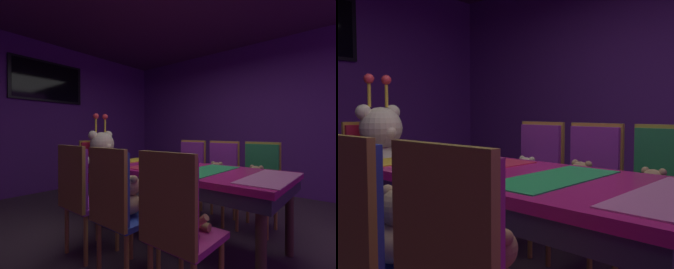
{
  "view_description": "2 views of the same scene",
  "coord_description": "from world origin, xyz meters",
  "views": [
    {
      "loc": [
        -1.9,
        -1.39,
        1.09
      ],
      "look_at": [
        -0.06,
        0.14,
        1.08
      ],
      "focal_mm": 24.84,
      "sensor_mm": 36.0,
      "label": 1
    },
    {
      "loc": [
        -1.48,
        -1.31,
        1.07
      ],
      "look_at": [
        0.24,
        0.27,
        0.92
      ],
      "focal_mm": 39.35,
      "sensor_mm": 36.0,
      "label": 2
    }
  ],
  "objects": [
    {
      "name": "throne_chair",
      "position": [
        0.0,
        1.54,
        0.6
      ],
      "size": [
        0.41,
        0.42,
        0.98
      ],
      "rotation": [
        0.0,
        0.0,
        -1.57
      ],
      "color": "red",
      "rests_on": "ground_plane"
    },
    {
      "name": "king_teddy_bear",
      "position": [
        0.0,
        1.37,
        0.75
      ],
      "size": [
        0.7,
        0.54,
        0.9
      ],
      "rotation": [
        0.0,
        0.0,
        -1.57
      ],
      "color": "beige",
      "rests_on": "throne_chair"
    },
    {
      "name": "chair_right_1",
      "position": [
        0.83,
        -0.01,
        0.6
      ],
      "size": [
        0.42,
        0.41,
        0.98
      ],
      "rotation": [
        0.0,
        0.0,
        3.14
      ],
      "color": "purple",
      "rests_on": "ground_plane"
    },
    {
      "name": "teddy_right_0",
      "position": [
        0.71,
        -0.49,
        0.58
      ],
      "size": [
        0.22,
        0.29,
        0.27
      ],
      "rotation": [
        0.0,
        0.0,
        3.14
      ],
      "color": "tan",
      "rests_on": "chair_right_0"
    },
    {
      "name": "teddy_left_1",
      "position": [
        -0.7,
        -0.02,
        0.59
      ],
      "size": [
        0.26,
        0.33,
        0.31
      ],
      "color": "tan",
      "rests_on": "chair_left_1"
    },
    {
      "name": "teddy_right_2",
      "position": [
        0.72,
        0.49,
        0.57
      ],
      "size": [
        0.21,
        0.28,
        0.26
      ],
      "rotation": [
        0.0,
        0.0,
        3.14
      ],
      "color": "beige",
      "rests_on": "chair_right_2"
    },
    {
      "name": "chair_right_2",
      "position": [
        0.86,
        0.49,
        0.6
      ],
      "size": [
        0.42,
        0.41,
        0.98
      ],
      "rotation": [
        0.0,
        0.0,
        3.14
      ],
      "color": "purple",
      "rests_on": "ground_plane"
    },
    {
      "name": "banquet_table",
      "position": [
        0.0,
        0.0,
        0.65
      ],
      "size": [
        0.9,
        2.02,
        0.75
      ],
      "color": "#C61E72",
      "rests_on": "ground_plane"
    },
    {
      "name": "chair_right_0",
      "position": [
        0.85,
        -0.49,
        0.6
      ],
      "size": [
        0.42,
        0.41,
        0.98
      ],
      "rotation": [
        0.0,
        0.0,
        3.14
      ],
      "color": "#268C4C",
      "rests_on": "ground_plane"
    },
    {
      "name": "chair_left_1",
      "position": [
        -0.84,
        -0.02,
        0.6
      ],
      "size": [
        0.42,
        0.41,
        0.98
      ],
      "color": "#2D47B2",
      "rests_on": "ground_plane"
    },
    {
      "name": "teddy_right_1",
      "position": [
        0.69,
        -0.01,
        0.58
      ],
      "size": [
        0.23,
        0.29,
        0.28
      ],
      "rotation": [
        0.0,
        0.0,
        3.14
      ],
      "color": "tan",
      "rests_on": "chair_right_1"
    }
  ]
}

